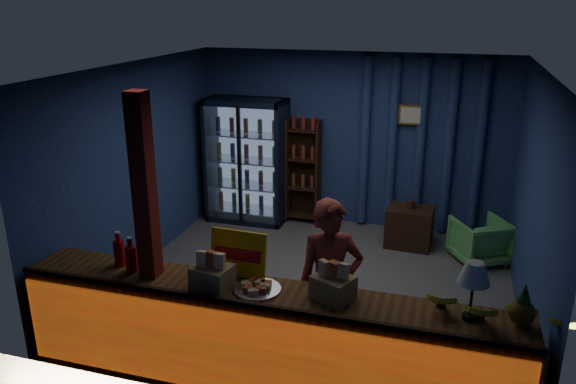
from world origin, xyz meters
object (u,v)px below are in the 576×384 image
shopkeeper (330,286)px  table_lamp (474,275)px  green_chair (480,240)px  pastry_tray (257,288)px

shopkeeper → table_lamp: size_ratio=3.41×
shopkeeper → green_chair: shopkeeper is taller
shopkeeper → green_chair: size_ratio=2.54×
pastry_tray → shopkeeper: bearing=43.2°
shopkeeper → pastry_tray: bearing=-159.0°
shopkeeper → table_lamp: bearing=-42.4°
shopkeeper → green_chair: 3.11m
pastry_tray → table_lamp: table_lamp is taller
pastry_tray → table_lamp: (1.72, 0.05, 0.35)m
green_chair → pastry_tray: 3.81m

